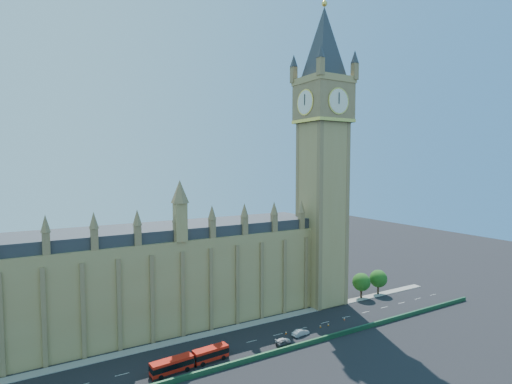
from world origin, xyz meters
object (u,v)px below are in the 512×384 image
red_bus (191,360)px  car_grey (283,343)px  car_silver (301,333)px  car_white (283,341)px

red_bus → car_grey: size_ratio=4.56×
car_grey → car_silver: (7.08, 2.47, 0.12)m
car_silver → car_white: bearing=94.9°
red_bus → car_silver: 30.94m
red_bus → car_grey: red_bus is taller
car_grey → car_silver: car_silver is taller
red_bus → car_white: red_bus is taller
car_silver → car_white: car_silver is taller
red_bus → car_white: bearing=-5.0°
car_white → red_bus: bearing=89.8°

